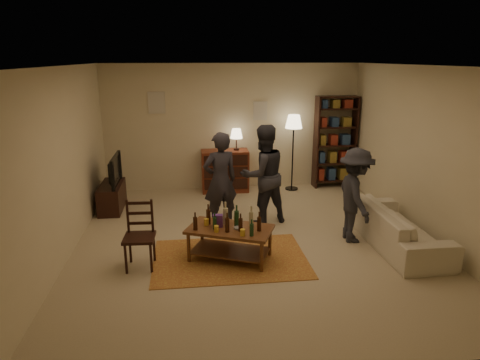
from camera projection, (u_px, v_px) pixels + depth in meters
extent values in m
plane|color=#C6B793|center=(253.00, 241.00, 6.80)|extent=(6.00, 6.00, 0.00)
plane|color=beige|center=(233.00, 127.00, 9.28)|extent=(5.50, 0.00, 5.50)
plane|color=beige|center=(63.00, 164.00, 6.10)|extent=(0.00, 6.00, 6.00)
plane|color=beige|center=(426.00, 154.00, 6.74)|extent=(0.00, 6.00, 6.00)
plane|color=beige|center=(308.00, 240.00, 3.56)|extent=(5.50, 0.00, 5.50)
plane|color=white|center=(254.00, 66.00, 6.05)|extent=(6.00, 6.00, 0.00)
cube|color=beige|center=(157.00, 103.00, 8.93)|extent=(0.35, 0.03, 0.45)
cube|color=beige|center=(260.00, 111.00, 9.24)|extent=(0.30, 0.03, 0.40)
cube|color=#9C4322|center=(230.00, 258.00, 6.20)|extent=(2.20, 1.50, 0.01)
cube|color=brown|center=(230.00, 229.00, 6.08)|extent=(1.34, 1.06, 0.04)
cube|color=brown|center=(230.00, 251.00, 6.17)|extent=(1.21, 0.93, 0.02)
cylinder|color=brown|center=(189.00, 248.00, 6.05)|extent=(0.05, 0.05, 0.44)
cylinder|color=brown|center=(262.00, 257.00, 5.76)|extent=(0.05, 0.05, 0.44)
cylinder|color=brown|center=(202.00, 234.00, 6.53)|extent=(0.05, 0.05, 0.44)
cylinder|color=brown|center=(270.00, 242.00, 6.24)|extent=(0.05, 0.05, 0.44)
cylinder|color=gold|center=(206.00, 222.00, 6.15)|extent=(0.07, 0.07, 0.10)
cylinder|color=gold|center=(216.00, 229.00, 5.92)|extent=(0.07, 0.07, 0.09)
cylinder|color=gold|center=(236.00, 219.00, 6.24)|extent=(0.07, 0.07, 0.11)
cylinder|color=gold|center=(243.00, 232.00, 5.80)|extent=(0.07, 0.07, 0.09)
cube|color=#5D338C|center=(218.00, 220.00, 6.11)|extent=(0.15, 0.10, 0.18)
cylinder|color=gray|center=(238.00, 229.00, 6.02)|extent=(0.12, 0.12, 0.03)
cube|color=black|center=(139.00, 238.00, 5.84)|extent=(0.43, 0.43, 0.04)
cylinder|color=black|center=(126.00, 259.00, 5.73)|extent=(0.04, 0.04, 0.43)
cylinder|color=black|center=(151.00, 258.00, 5.75)|extent=(0.04, 0.04, 0.43)
cylinder|color=black|center=(130.00, 248.00, 6.05)|extent=(0.04, 0.04, 0.43)
cylinder|color=black|center=(154.00, 247.00, 6.07)|extent=(0.04, 0.04, 0.43)
cube|color=black|center=(140.00, 215.00, 5.92)|extent=(0.34, 0.05, 0.49)
cube|color=black|center=(112.00, 197.00, 8.16)|extent=(0.40, 1.00, 0.50)
imported|color=black|center=(111.00, 170.00, 8.02)|extent=(0.13, 0.97, 0.56)
cube|color=maroon|center=(225.00, 171.00, 9.24)|extent=(1.00, 0.48, 0.90)
cube|color=black|center=(226.00, 184.00, 9.07)|extent=(0.92, 0.02, 0.22)
cube|color=black|center=(226.00, 172.00, 9.00)|extent=(0.92, 0.02, 0.22)
cube|color=black|center=(226.00, 160.00, 8.92)|extent=(0.92, 0.02, 0.22)
cylinder|color=black|center=(236.00, 149.00, 9.14)|extent=(0.12, 0.12, 0.04)
cylinder|color=black|center=(236.00, 143.00, 9.11)|extent=(0.02, 0.02, 0.22)
cone|color=#FFE5B2|center=(236.00, 134.00, 9.05)|extent=(0.26, 0.26, 0.20)
cube|color=black|center=(316.00, 143.00, 9.38)|extent=(0.04, 0.34, 2.00)
cube|color=black|center=(354.00, 142.00, 9.48)|extent=(0.04, 0.34, 2.00)
cube|color=black|center=(333.00, 180.00, 9.67)|extent=(0.90, 0.34, 0.03)
cube|color=black|center=(334.00, 162.00, 9.56)|extent=(0.90, 0.34, 0.03)
cube|color=black|center=(335.00, 145.00, 9.45)|extent=(0.90, 0.34, 0.03)
cube|color=black|center=(336.00, 127.00, 9.34)|extent=(0.90, 0.34, 0.03)
cube|color=black|center=(337.00, 108.00, 9.22)|extent=(0.90, 0.34, 0.03)
cube|color=black|center=(338.00, 97.00, 9.16)|extent=(0.90, 0.34, 0.03)
cube|color=maroon|center=(320.00, 174.00, 9.59)|extent=(0.12, 0.22, 0.26)
cube|color=navy|center=(331.00, 173.00, 9.62)|extent=(0.15, 0.22, 0.26)
cube|color=olive|center=(342.00, 173.00, 9.65)|extent=(0.18, 0.22, 0.26)
cube|color=navy|center=(321.00, 157.00, 9.49)|extent=(0.12, 0.22, 0.24)
cube|color=olive|center=(332.00, 157.00, 9.51)|extent=(0.15, 0.22, 0.24)
cube|color=maroon|center=(344.00, 156.00, 9.55)|extent=(0.18, 0.22, 0.24)
cube|color=olive|center=(322.00, 140.00, 9.38)|extent=(0.12, 0.22, 0.22)
cube|color=maroon|center=(333.00, 139.00, 9.41)|extent=(0.15, 0.22, 0.22)
cube|color=navy|center=(345.00, 139.00, 9.44)|extent=(0.18, 0.22, 0.22)
cube|color=maroon|center=(323.00, 122.00, 9.27)|extent=(0.12, 0.22, 0.20)
cube|color=navy|center=(334.00, 122.00, 9.30)|extent=(0.15, 0.22, 0.20)
cube|color=olive|center=(346.00, 121.00, 9.33)|extent=(0.18, 0.22, 0.20)
cube|color=navy|center=(324.00, 104.00, 9.16)|extent=(0.12, 0.22, 0.18)
cube|color=olive|center=(335.00, 104.00, 9.19)|extent=(0.15, 0.22, 0.18)
cube|color=maroon|center=(347.00, 103.00, 9.22)|extent=(0.18, 0.22, 0.18)
cylinder|color=black|center=(291.00, 189.00, 9.47)|extent=(0.28, 0.28, 0.03)
cylinder|color=black|center=(293.00, 157.00, 9.27)|extent=(0.03, 0.03, 1.45)
cone|color=#FFE5B2|center=(294.00, 122.00, 9.06)|extent=(0.36, 0.36, 0.28)
imported|color=beige|center=(398.00, 227.00, 6.59)|extent=(0.81, 2.08, 0.61)
imported|color=#27262E|center=(220.00, 180.00, 7.18)|extent=(0.69, 0.55, 1.65)
imported|color=#292B32|center=(263.00, 175.00, 7.35)|extent=(1.02, 0.91, 1.74)
imported|color=#26272E|center=(355.00, 195.00, 6.64)|extent=(0.59, 0.99, 1.49)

